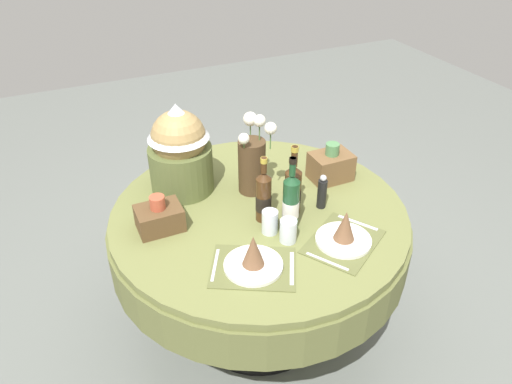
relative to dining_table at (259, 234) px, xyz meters
name	(u,v)px	position (x,y,z in m)	size (l,w,h in m)	color
ground	(259,320)	(0.00, 0.00, -0.61)	(8.00, 8.00, 0.00)	slate
dining_table	(259,234)	(0.00, 0.00, 0.00)	(1.42, 1.42, 0.76)	olive
place_setting_left	(253,259)	(-0.19, -0.35, 0.19)	(0.42, 0.39, 0.16)	brown
place_setting_right	(344,233)	(0.23, -0.36, 0.19)	(0.43, 0.40, 0.16)	brown
flower_vase	(252,161)	(0.04, 0.17, 0.32)	(0.16, 0.23, 0.40)	#47331E
wine_bottle_left	(291,202)	(0.07, -0.17, 0.28)	(0.07, 0.07, 0.35)	#194223
wine_bottle_centre	(293,189)	(0.13, -0.07, 0.27)	(0.08, 0.08, 0.34)	#422814
wine_bottle_right	(264,196)	(-0.01, -0.07, 0.27)	(0.07, 0.07, 0.32)	#422814
tumbler_near_left	(288,231)	(0.02, -0.26, 0.20)	(0.07, 0.07, 0.11)	silver
tumbler_mid	(270,222)	(-0.03, -0.17, 0.20)	(0.07, 0.07, 0.11)	silver
pepper_mill	(322,192)	(0.28, -0.10, 0.23)	(0.04, 0.04, 0.18)	black
gift_tub_back_left	(179,146)	(-0.27, 0.33, 0.39)	(0.31, 0.31, 0.45)	#566033
woven_basket_side_left	(159,217)	(-0.46, 0.06, 0.21)	(0.20, 0.15, 0.17)	brown
woven_basket_side_right	(331,166)	(0.45, 0.10, 0.22)	(0.20, 0.15, 0.20)	brown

